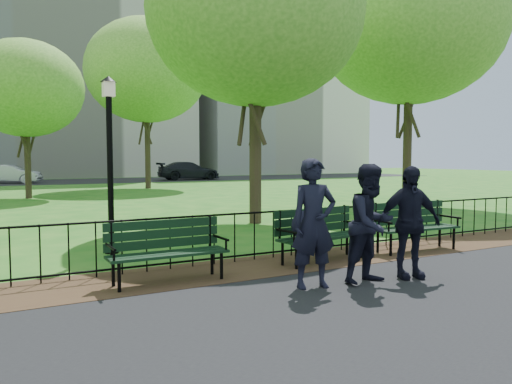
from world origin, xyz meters
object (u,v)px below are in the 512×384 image
tree_far_c (25,89)px  sedan_silver (11,174)px  park_bench_right_a (413,221)px  person_left (314,223)px  park_bench_left_a (166,244)px  sedan_dark (189,171)px  tree_mid_e (410,24)px  person_mid (371,224)px  person_right (409,222)px  park_bench_main (312,227)px  tree_far_e (146,71)px  lamppost (110,158)px  tree_near_e (255,13)px

tree_far_c → sedan_silver: tree_far_c is taller
park_bench_right_a → person_left: bearing=-154.6°
park_bench_left_a → sedan_dark: size_ratio=0.35×
park_bench_left_a → person_left: bearing=-37.6°
tree_mid_e → sedan_silver: size_ratio=2.49×
person_mid → person_right: (0.73, -0.03, -0.02)m
person_mid → person_right: 0.73m
park_bench_left_a → park_bench_main: bearing=-0.3°
park_bench_main → person_mid: bearing=-97.3°
tree_far_e → sedan_dark: size_ratio=1.97×
person_mid → sedan_silver: (-3.35, 34.30, -0.22)m
lamppost → tree_near_e: (4.64, 2.60, 4.02)m
park_bench_main → person_left: size_ratio=1.02×
park_bench_left_a → tree_far_c: 18.43m
park_bench_right_a → tree_near_e: 7.49m
tree_far_c → person_mid: tree_far_c is taller
tree_far_c → person_right: tree_far_c is taller
park_bench_main → tree_mid_e: 13.41m
tree_near_e → sedan_dark: 28.35m
park_bench_left_a → park_bench_right_a: park_bench_right_a is taller
park_bench_main → person_mid: (0.01, -1.52, 0.24)m
park_bench_right_a → sedan_dark: bearing=79.9°
person_left → sedan_silver: person_left is taller
tree_far_c → person_left: bearing=-83.0°
person_left → sedan_dark: 35.05m
tree_far_e → person_mid: 25.01m
sedan_silver → park_bench_main: bearing=-153.1°
person_mid → person_right: person_mid is taller
park_bench_left_a → person_left: 2.23m
tree_near_e → sedan_dark: tree_near_e is taller
person_right → sedan_silver: bearing=114.9°
sedan_dark → park_bench_right_a: bearing=170.5°
park_bench_left_a → park_bench_right_a: bearing=0.7°
park_bench_right_a → sedan_silver: 33.22m
sedan_silver → sedan_dark: 13.31m
park_bench_left_a → person_right: size_ratio=1.03×
person_mid → sedan_silver: person_mid is taller
tree_far_e → person_right: 24.96m
park_bench_right_a → tree_far_e: size_ratio=0.19×
lamppost → person_right: size_ratio=1.98×
park_bench_main → tree_mid_e: size_ratio=0.19×
park_bench_right_a → tree_far_e: (1.15, 22.37, 6.43)m
tree_near_e → sedan_silver: tree_near_e is taller
person_right → person_mid: bearing=-164.6°
tree_mid_e → person_mid: size_ratio=5.65×
tree_far_c → park_bench_main: bearing=-79.7°
park_bench_main → person_right: 1.73m
park_bench_left_a → sedan_silver: bearing=91.0°
tree_far_c → park_bench_right_a: bearing=-72.0°
person_mid → person_left: bearing=161.6°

